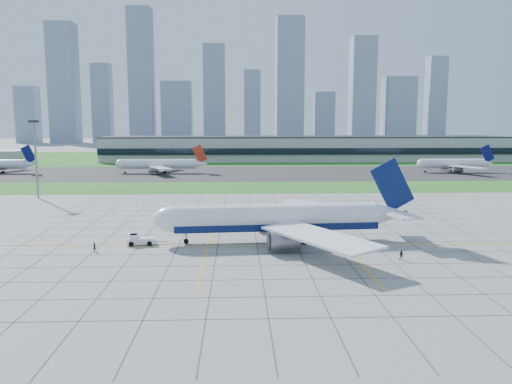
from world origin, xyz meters
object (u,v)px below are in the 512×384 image
at_px(crew_near, 94,247).
at_px(distant_jet_2, 454,163).
at_px(light_mast, 35,149).
at_px(pushback_tug, 140,240).
at_px(crew_far, 401,255).
at_px(airliner, 278,219).
at_px(distant_jet_1, 159,164).

distance_m(crew_near, distant_jet_2, 202.38).
xyz_separation_m(light_mast, crew_near, (38.27, -70.31, -15.25)).
relative_size(pushback_tug, crew_far, 4.35).
xyz_separation_m(airliner, distant_jet_2, (99.62, 142.66, -0.30)).
xyz_separation_m(pushback_tug, distant_jet_1, (-18.54, 146.50, 3.50)).
distance_m(light_mast, crew_near, 81.50).
height_order(light_mast, crew_far, light_mast).
bearing_deg(light_mast, pushback_tug, -54.80).
distance_m(light_mast, crew_far, 124.90).
xyz_separation_m(crew_near, crew_far, (57.55, -8.32, -0.01)).
bearing_deg(distant_jet_2, pushback_tug, -131.55).
relative_size(crew_near, distant_jet_1, 0.04).
bearing_deg(light_mast, distant_jet_1, 71.35).
bearing_deg(airliner, crew_near, -173.07).
relative_size(light_mast, crew_far, 13.86).
relative_size(airliner, crew_far, 30.43).
bearing_deg(crew_far, distant_jet_1, 139.10).
xyz_separation_m(crew_near, distant_jet_1, (-10.83, 151.62, 3.56)).
distance_m(pushback_tug, distant_jet_1, 147.71).
relative_size(crew_near, distant_jet_2, 0.04).
height_order(light_mast, pushback_tug, light_mast).
distance_m(airliner, distant_jet_1, 151.95).
xyz_separation_m(crew_far, distant_jet_1, (-68.38, 159.94, 3.56)).
relative_size(light_mast, pushback_tug, 3.19).
xyz_separation_m(airliner, crew_far, (21.19, -15.51, -3.86)).
relative_size(pushback_tug, distant_jet_1, 0.19).
distance_m(crew_near, crew_far, 58.15).
xyz_separation_m(airliner, distant_jet_1, (-47.19, 144.44, -0.30)).
distance_m(pushback_tug, crew_far, 51.62).
xyz_separation_m(light_mast, airliner, (74.64, -63.13, -11.40)).
bearing_deg(distant_jet_1, light_mast, -108.65).
height_order(crew_near, crew_far, crew_near).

